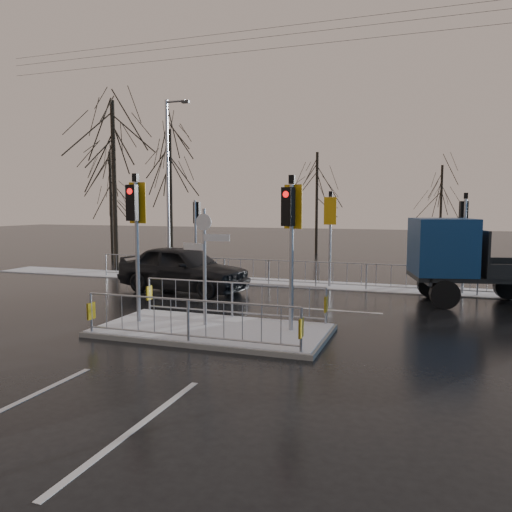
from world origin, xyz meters
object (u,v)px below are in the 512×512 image
(flatbed_truck, at_px, (469,259))
(street_lamp_left, at_px, (169,180))
(car_far_lane, at_px, (183,268))
(traffic_island, at_px, (212,318))

(flatbed_truck, distance_m, street_lamp_left, 13.67)
(car_far_lane, distance_m, street_lamp_left, 6.12)
(car_far_lane, height_order, street_lamp_left, street_lamp_left)
(street_lamp_left, bearing_deg, flatbed_truck, -13.48)
(traffic_island, relative_size, flatbed_truck, 0.92)
(traffic_island, xyz_separation_m, flatbed_truck, (6.56, 6.38, 1.14))
(flatbed_truck, bearing_deg, street_lamp_left, 166.52)
(car_far_lane, bearing_deg, street_lamp_left, 43.74)
(car_far_lane, xyz_separation_m, street_lamp_left, (-2.80, 4.09, 3.60))
(traffic_island, height_order, flatbed_truck, traffic_island)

